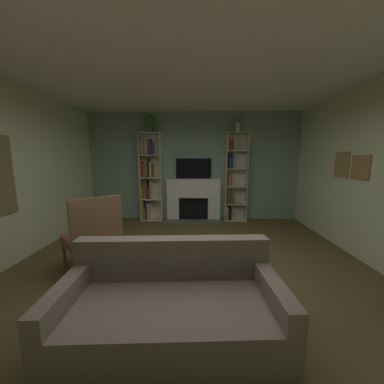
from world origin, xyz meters
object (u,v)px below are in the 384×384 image
(bookshelf_left, at_px, (149,177))
(armchair, at_px, (94,234))
(couch, at_px, (171,311))
(vase_with_flowers, at_px, (238,126))
(potted_plant, at_px, (150,123))
(tv, at_px, (194,168))
(bookshelf_right, at_px, (233,179))
(fireplace, at_px, (194,198))

(bookshelf_left, height_order, armchair, bookshelf_left)
(bookshelf_left, relative_size, couch, 1.16)
(bookshelf_left, relative_size, vase_with_flowers, 5.20)
(couch, bearing_deg, vase_with_flowers, 72.20)
(potted_plant, xyz_separation_m, vase_with_flowers, (2.21, -0.00, -0.09))
(bookshelf_left, xyz_separation_m, potted_plant, (0.06, -0.03, 1.38))
(couch, distance_m, armchair, 1.77)
(armchair, bearing_deg, tv, 63.25)
(potted_plant, distance_m, vase_with_flowers, 2.21)
(bookshelf_left, xyz_separation_m, couch, (1.03, -3.90, -0.86))
(tv, bearing_deg, armchair, -116.75)
(tv, distance_m, vase_with_flowers, 1.54)
(tv, xyz_separation_m, vase_with_flowers, (1.11, -0.12, 1.06))
(vase_with_flowers, relative_size, couch, 0.22)
(bookshelf_right, bearing_deg, fireplace, 179.97)
(tv, xyz_separation_m, bookshelf_left, (-1.17, -0.09, -0.23))
(vase_with_flowers, height_order, armchair, vase_with_flowers)
(bookshelf_left, bearing_deg, fireplace, 0.57)
(tv, height_order, bookshelf_right, bookshelf_right)
(fireplace, height_order, potted_plant, potted_plant)
(armchair, bearing_deg, couch, -43.75)
(fireplace, height_order, vase_with_flowers, vase_with_flowers)
(bookshelf_left, distance_m, bookshelf_right, 2.21)
(fireplace, xyz_separation_m, bookshelf_right, (1.04, -0.00, 0.53))
(tv, xyz_separation_m, armchair, (-1.40, -2.77, -0.81))
(armchair, bearing_deg, bookshelf_left, 85.04)
(vase_with_flowers, relative_size, armchair, 0.39)
(fireplace, height_order, tv, tv)
(tv, distance_m, bookshelf_left, 1.19)
(vase_with_flowers, bearing_deg, fireplace, 177.81)
(bookshelf_left, height_order, couch, bookshelf_left)
(tv, height_order, bookshelf_left, bookshelf_left)
(potted_plant, relative_size, couch, 0.21)
(potted_plant, xyz_separation_m, couch, (0.97, -3.86, -2.24))
(tv, xyz_separation_m, couch, (-0.13, -3.98, -1.09))
(couch, bearing_deg, bookshelf_left, 104.82)
(tv, distance_m, bookshelf_right, 1.08)
(bookshelf_right, distance_m, armchair, 3.68)
(armchair, bearing_deg, bookshelf_right, 47.85)
(fireplace, bearing_deg, tv, 90.00)
(bookshelf_left, relative_size, bookshelf_right, 1.00)
(vase_with_flowers, bearing_deg, bookshelf_left, 179.22)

